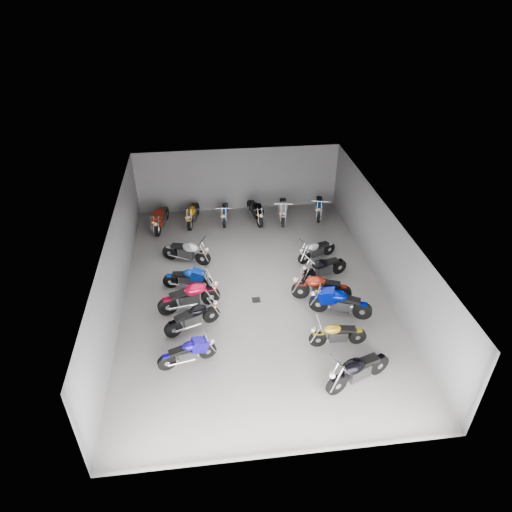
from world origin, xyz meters
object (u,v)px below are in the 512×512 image
(motorcycle_left_b, at_px, (188,352))
(motorcycle_right_e, at_px, (323,268))
(motorcycle_left_e, at_px, (188,279))
(motorcycle_back_d, at_px, (255,211))
(motorcycle_back_c, at_px, (225,213))
(motorcycle_left_d, at_px, (190,296))
(motorcycle_right_b, at_px, (337,334))
(motorcycle_left_f, at_px, (187,252))
(motorcycle_left_c, at_px, (193,317))
(motorcycle_back_f, at_px, (319,206))
(motorcycle_right_f, at_px, (316,250))
(motorcycle_right_d, at_px, (321,288))
(motorcycle_back_a, at_px, (161,218))
(motorcycle_right_a, at_px, (358,370))
(drain_grate, at_px, (256,300))
(motorcycle_right_c, at_px, (340,303))
(motorcycle_back_b, at_px, (193,214))
(motorcycle_back_e, at_px, (283,209))

(motorcycle_left_b, distance_m, motorcycle_right_e, 6.68)
(motorcycle_left_e, xyz_separation_m, motorcycle_back_d, (3.24, 5.13, 0.04))
(motorcycle_back_c, bearing_deg, motorcycle_left_d, 82.69)
(motorcycle_left_d, height_order, motorcycle_right_b, motorcycle_left_d)
(motorcycle_left_e, bearing_deg, motorcycle_left_f, -165.21)
(motorcycle_left_c, bearing_deg, motorcycle_left_f, 159.09)
(motorcycle_left_c, height_order, motorcycle_back_f, motorcycle_back_f)
(motorcycle_left_b, relative_size, motorcycle_right_f, 1.06)
(motorcycle_right_d, xyz_separation_m, motorcycle_right_e, (0.43, 1.30, -0.03))
(motorcycle_right_f, bearing_deg, motorcycle_back_d, 5.76)
(motorcycle_right_e, relative_size, motorcycle_back_a, 0.94)
(motorcycle_left_b, height_order, motorcycle_back_a, motorcycle_back_a)
(motorcycle_right_a, height_order, motorcycle_right_f, motorcycle_right_a)
(drain_grate, xyz_separation_m, motorcycle_right_e, (2.85, 1.07, 0.51))
(motorcycle_right_b, distance_m, motorcycle_right_e, 3.74)
(motorcycle_back_a, bearing_deg, motorcycle_right_b, 137.30)
(motorcycle_right_b, relative_size, motorcycle_right_c, 0.90)
(drain_grate, distance_m, motorcycle_right_e, 3.08)
(motorcycle_left_c, xyz_separation_m, motorcycle_back_d, (3.06, 7.45, 0.02))
(motorcycle_left_c, relative_size, motorcycle_right_a, 0.88)
(motorcycle_back_b, relative_size, motorcycle_back_d, 0.98)
(motorcycle_left_c, bearing_deg, motorcycle_right_c, 67.05)
(drain_grate, xyz_separation_m, motorcycle_right_c, (2.89, -1.17, 0.54))
(motorcycle_right_c, bearing_deg, motorcycle_right_b, -176.49)
(motorcycle_right_b, bearing_deg, motorcycle_right_f, -4.18)
(motorcycle_back_d, relative_size, motorcycle_back_e, 0.95)
(motorcycle_back_e, bearing_deg, motorcycle_left_d, 63.00)
(motorcycle_right_e, relative_size, motorcycle_back_f, 1.00)
(motorcycle_back_d, bearing_deg, motorcycle_right_a, 88.70)
(motorcycle_left_c, height_order, motorcycle_back_c, motorcycle_left_c)
(motorcycle_left_c, bearing_deg, motorcycle_back_e, 124.98)
(motorcycle_left_e, relative_size, motorcycle_back_f, 0.94)
(motorcycle_left_e, bearing_deg, motorcycle_left_c, 17.60)
(motorcycle_left_c, relative_size, motorcycle_right_b, 1.00)
(motorcycle_left_c, xyz_separation_m, motorcycle_right_e, (5.21, 2.34, 0.01))
(motorcycle_right_f, relative_size, motorcycle_back_a, 0.82)
(motorcycle_right_a, bearing_deg, motorcycle_back_c, -4.84)
(motorcycle_right_a, bearing_deg, motorcycle_right_c, -28.15)
(motorcycle_back_b, distance_m, motorcycle_back_d, 3.02)
(motorcycle_back_b, bearing_deg, motorcycle_left_e, 100.25)
(motorcycle_left_e, xyz_separation_m, motorcycle_right_b, (4.95, -3.69, -0.00))
(motorcycle_right_a, relative_size, motorcycle_back_d, 1.04)
(motorcycle_right_b, bearing_deg, motorcycle_back_a, 37.14)
(drain_grate, height_order, motorcycle_left_c, motorcycle_left_c)
(motorcycle_left_c, bearing_deg, motorcycle_left_e, 160.34)
(motorcycle_right_f, height_order, motorcycle_back_c, motorcycle_right_f)
(motorcycle_right_c, relative_size, motorcycle_back_f, 1.05)
(motorcycle_right_e, xyz_separation_m, motorcycle_back_d, (-2.15, 5.11, 0.00))
(motorcycle_back_f, bearing_deg, motorcycle_right_f, 88.89)
(drain_grate, xyz_separation_m, motorcycle_left_e, (-2.55, 1.04, 0.47))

